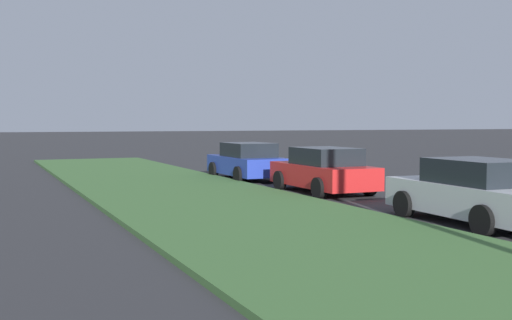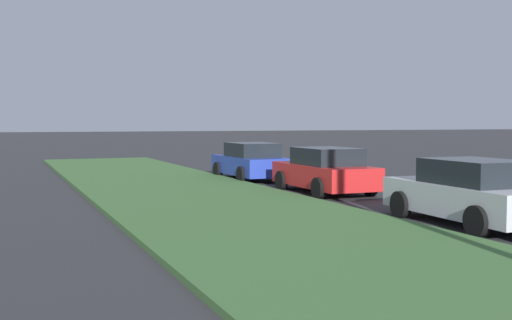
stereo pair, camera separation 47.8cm
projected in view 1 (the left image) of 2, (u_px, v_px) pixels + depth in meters
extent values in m
cube|color=#3D6633|center=(401.00, 269.00, 9.49)|extent=(60.00, 6.00, 0.12)
cube|color=#B2B5BA|center=(473.00, 198.00, 14.14)|extent=(4.36, 1.95, 0.70)
cube|color=black|center=(480.00, 172.00, 13.91)|extent=(2.26, 1.68, 0.55)
cylinder|color=black|center=(404.00, 204.00, 15.07)|extent=(0.65, 0.24, 0.64)
cylinder|color=black|center=(464.00, 200.00, 15.74)|extent=(0.65, 0.24, 0.64)
cylinder|color=black|center=(483.00, 220.00, 12.57)|extent=(0.65, 0.24, 0.64)
cube|color=red|center=(323.00, 175.00, 20.30)|extent=(4.31, 1.83, 0.70)
cube|color=black|center=(326.00, 156.00, 20.08)|extent=(2.21, 1.62, 0.55)
cylinder|color=black|center=(280.00, 180.00, 21.20)|extent=(0.64, 0.22, 0.64)
cylinder|color=black|center=(326.00, 178.00, 21.91)|extent=(0.64, 0.22, 0.64)
cylinder|color=black|center=(319.00, 188.00, 18.73)|extent=(0.64, 0.22, 0.64)
cylinder|color=black|center=(369.00, 185.00, 19.44)|extent=(0.64, 0.22, 0.64)
cube|color=#23389E|center=(246.00, 165.00, 24.92)|extent=(4.31, 1.82, 0.70)
cube|color=black|center=(248.00, 150.00, 24.70)|extent=(2.21, 1.61, 0.55)
cylinder|color=black|center=(214.00, 170.00, 25.80)|extent=(0.64, 0.22, 0.64)
cylinder|color=black|center=(253.00, 168.00, 26.53)|extent=(0.64, 0.22, 0.64)
cylinder|color=black|center=(239.00, 175.00, 23.34)|extent=(0.64, 0.22, 0.64)
cylinder|color=black|center=(282.00, 173.00, 24.08)|extent=(0.64, 0.22, 0.64)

